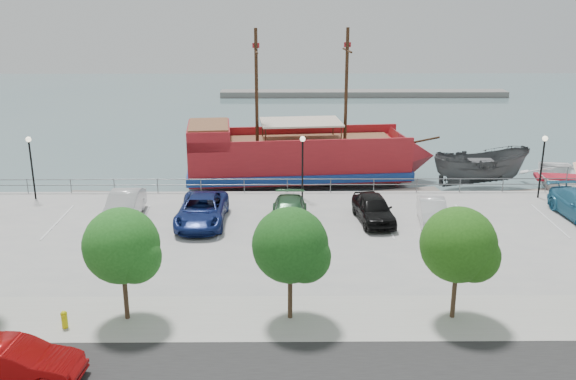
{
  "coord_description": "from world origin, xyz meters",
  "views": [
    {
      "loc": [
        -1.27,
        -34.67,
        13.61
      ],
      "look_at": [
        -1.0,
        2.0,
        2.0
      ],
      "focal_mm": 40.0,
      "sensor_mm": 36.0,
      "label": 1
    }
  ],
  "objects": [
    {
      "name": "ground",
      "position": [
        0.0,
        0.0,
        -1.0
      ],
      "size": [
        160.0,
        160.0,
        0.0
      ],
      "primitive_type": "plane",
      "color": "slate"
    },
    {
      "name": "sidewalk",
      "position": [
        0.0,
        -10.0,
        0.01
      ],
      "size": [
        100.0,
        4.0,
        0.05
      ],
      "primitive_type": "cube",
      "color": "#A8A59C",
      "rests_on": "land_slab"
    },
    {
      "name": "seawall_railing",
      "position": [
        0.0,
        7.8,
        0.53
      ],
      "size": [
        50.0,
        0.06,
        1.0
      ],
      "color": "slate",
      "rests_on": "land_slab"
    },
    {
      "name": "far_shore",
      "position": [
        10.0,
        55.0,
        -0.6
      ],
      "size": [
        40.0,
        3.0,
        0.8
      ],
      "primitive_type": "cube",
      "color": "slate",
      "rests_on": "ground"
    },
    {
      "name": "pirate_ship",
      "position": [
        1.25,
        13.25,
        1.07
      ],
      "size": [
        19.79,
        7.1,
        12.35
      ],
      "rotation": [
        0.0,
        0.0,
        0.1
      ],
      "color": "#A31920",
      "rests_on": "ground"
    },
    {
      "name": "patrol_boat",
      "position": [
        13.58,
        11.65,
        0.44
      ],
      "size": [
        7.74,
        3.71,
        2.88
      ],
      "primitive_type": "imported",
      "rotation": [
        0.0,
        0.0,
        1.7
      ],
      "color": "#4A4C4E",
      "rests_on": "ground"
    },
    {
      "name": "speedboat",
      "position": [
        19.56,
        10.86,
        -0.2
      ],
      "size": [
        6.76,
        8.54,
        1.59
      ],
      "primitive_type": "imported",
      "rotation": [
        0.0,
        0.0,
        -0.18
      ],
      "color": "white",
      "rests_on": "ground"
    },
    {
      "name": "dock_west",
      "position": [
        -13.72,
        9.2,
        -0.82
      ],
      "size": [
        6.56,
        2.53,
        0.37
      ],
      "primitive_type": "cube",
      "rotation": [
        0.0,
        0.0,
        -0.11
      ],
      "color": "slate",
      "rests_on": "ground"
    },
    {
      "name": "dock_mid",
      "position": [
        6.61,
        9.2,
        -0.79
      ],
      "size": [
        7.69,
        3.64,
        0.42
      ],
      "primitive_type": "cube",
      "rotation": [
        0.0,
        0.0,
        0.21
      ],
      "color": "gray",
      "rests_on": "ground"
    },
    {
      "name": "dock_east",
      "position": [
        16.83,
        9.2,
        -0.79
      ],
      "size": [
        7.46,
        3.36,
        0.41
      ],
      "primitive_type": "cube",
      "rotation": [
        0.0,
        0.0,
        0.19
      ],
      "color": "gray",
      "rests_on": "ground"
    },
    {
      "name": "street_sedan",
      "position": [
        -10.9,
        -14.59,
        0.79
      ],
      "size": [
        4.9,
        2.06,
        1.57
      ],
      "primitive_type": "imported",
      "rotation": [
        0.0,
        0.0,
        1.49
      ],
      "color": "#990909",
      "rests_on": "street"
    },
    {
      "name": "fire_hydrant",
      "position": [
        -10.41,
        -10.8,
        0.44
      ],
      "size": [
        0.28,
        0.28,
        0.81
      ],
      "rotation": [
        0.0,
        0.0,
        -0.39
      ],
      "color": "#CAC407",
      "rests_on": "sidewalk"
    },
    {
      "name": "lamp_post_left",
      "position": [
        -18.0,
        6.5,
        2.94
      ],
      "size": [
        0.36,
        0.36,
        4.28
      ],
      "color": "black",
      "rests_on": "land_slab"
    },
    {
      "name": "lamp_post_mid",
      "position": [
        0.0,
        6.5,
        2.94
      ],
      "size": [
        0.36,
        0.36,
        4.28
      ],
      "color": "black",
      "rests_on": "land_slab"
    },
    {
      "name": "lamp_post_right",
      "position": [
        16.0,
        6.5,
        2.94
      ],
      "size": [
        0.36,
        0.36,
        4.28
      ],
      "color": "black",
      "rests_on": "land_slab"
    },
    {
      "name": "tree_c",
      "position": [
        -7.85,
        -10.07,
        3.3
      ],
      "size": [
        3.3,
        3.2,
        5.0
      ],
      "color": "#473321",
      "rests_on": "sidewalk"
    },
    {
      "name": "tree_d",
      "position": [
        -0.85,
        -10.07,
        3.3
      ],
      "size": [
        3.3,
        3.2,
        5.0
      ],
      "color": "#473321",
      "rests_on": "sidewalk"
    },
    {
      "name": "tree_e",
      "position": [
        6.15,
        -10.07,
        3.3
      ],
      "size": [
        3.3,
        3.2,
        5.0
      ],
      "color": "#473321",
      "rests_on": "sidewalk"
    },
    {
      "name": "parked_car_b",
      "position": [
        -11.03,
        2.51,
        0.84
      ],
      "size": [
        1.85,
        5.12,
        1.68
      ],
      "primitive_type": "imported",
      "rotation": [
        0.0,
        0.0,
        0.01
      ],
      "color": "silver",
      "rests_on": "land_slab"
    },
    {
      "name": "parked_car_c",
      "position": [
        -6.18,
        1.69,
        0.84
      ],
      "size": [
        2.85,
        6.07,
        1.68
      ],
      "primitive_type": "imported",
      "rotation": [
        0.0,
        0.0,
        -0.01
      ],
      "color": "navy",
      "rests_on": "land_slab"
    },
    {
      "name": "parked_car_d",
      "position": [
        -0.92,
        1.36,
        0.76
      ],
      "size": [
        2.22,
        5.26,
        1.51
      ],
      "primitive_type": "imported",
      "rotation": [
        0.0,
        0.0,
        -0.02
      ],
      "color": "#2C5D36",
      "rests_on": "land_slab"
    },
    {
      "name": "parked_car_e",
      "position": [
        4.18,
        1.95,
        0.83
      ],
      "size": [
        2.5,
        5.05,
        1.66
      ],
      "primitive_type": "imported",
      "rotation": [
        0.0,
        0.0,
        0.11
      ],
      "color": "black",
      "rests_on": "land_slab"
    },
    {
      "name": "parked_car_f",
      "position": [
        7.7,
        1.7,
        0.72
      ],
      "size": [
        1.98,
        4.51,
        1.44
      ],
      "primitive_type": "imported",
      "rotation": [
        0.0,
        0.0,
        -0.11
      ],
      "color": "white",
      "rests_on": "land_slab"
    }
  ]
}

